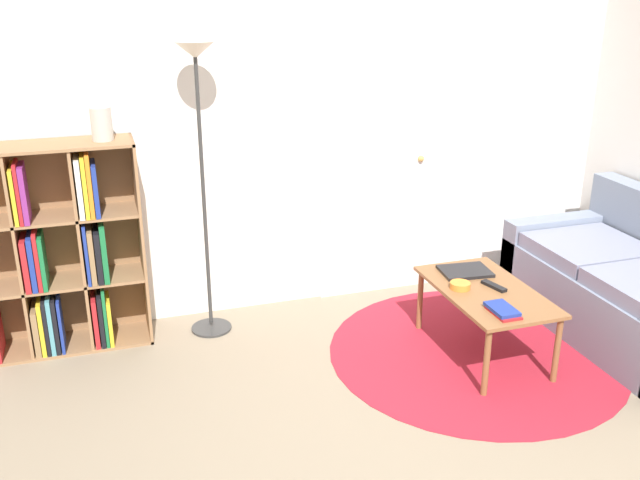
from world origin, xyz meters
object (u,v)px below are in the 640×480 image
object	(u,v)px
coffee_table	(486,296)
bookshelf	(44,257)
bowl	(460,285)
vase_on_shelf	(101,124)
laptop	(465,271)
couch	(637,291)
floor_lamp	(198,110)

from	to	relation	value
coffee_table	bookshelf	bearing A→B (deg)	160.05
bowl	vase_on_shelf	distance (m)	2.32
bookshelf	laptop	xyz separation A→B (m)	(2.51, -0.64, -0.16)
bookshelf	coffee_table	size ratio (longest dim) A/B	1.41
couch	vase_on_shelf	distance (m)	3.50
floor_lamp	laptop	bearing A→B (deg)	-20.32
couch	floor_lamp	bearing A→B (deg)	161.34
coffee_table	vase_on_shelf	bearing A→B (deg)	156.60
bookshelf	laptop	distance (m)	2.60
bowl	vase_on_shelf	size ratio (longest dim) A/B	0.63
bookshelf	floor_lamp	xyz separation A→B (m)	(0.97, -0.07, 0.85)
couch	bowl	distance (m)	1.25
floor_lamp	coffee_table	distance (m)	2.05
coffee_table	floor_lamp	bearing A→B (deg)	151.47
couch	bookshelf	bearing A→B (deg)	165.04
couch	laptop	world-z (taller)	couch
floor_lamp	laptop	size ratio (longest dim) A/B	5.63
laptop	bowl	world-z (taller)	bowl
bookshelf	floor_lamp	size ratio (longest dim) A/B	0.70
bookshelf	laptop	world-z (taller)	bookshelf
bookshelf	floor_lamp	world-z (taller)	floor_lamp
bookshelf	vase_on_shelf	size ratio (longest dim) A/B	6.66
bookshelf	bowl	xyz separation A→B (m)	(2.36, -0.85, -0.15)
coffee_table	laptop	distance (m)	0.27
couch	vase_on_shelf	xyz separation A→B (m)	(-3.18, 0.96, 1.11)
floor_lamp	bowl	world-z (taller)	floor_lamp
laptop	vase_on_shelf	size ratio (longest dim) A/B	1.69
floor_lamp	couch	distance (m)	3.01
bowl	couch	bearing A→B (deg)	-5.16
vase_on_shelf	floor_lamp	bearing A→B (deg)	-7.19
couch	bowl	bearing A→B (deg)	174.84
floor_lamp	couch	world-z (taller)	floor_lamp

